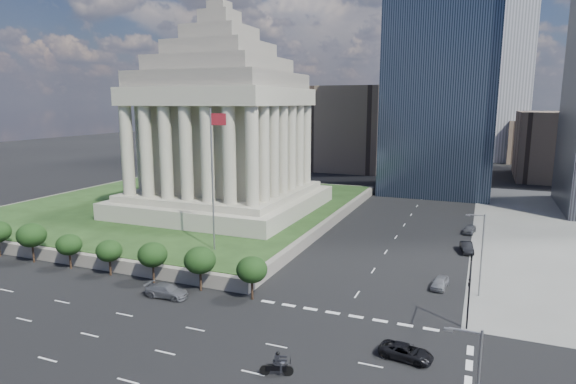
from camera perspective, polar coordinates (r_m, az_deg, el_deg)
The scene contains 17 objects.
ground at distance 135.97m, azimuth 16.45°, elevation 0.53°, with size 500.00×500.00×0.00m, color black.
plaza_terrace at distance 103.85m, azimuth -12.27°, elevation -1.78°, with size 66.00×70.00×1.80m, color slate.
plaza_lawn at distance 103.65m, azimuth -12.29°, elevation -1.27°, with size 64.00×68.00×0.10m, color #1D3315.
war_memorial at distance 93.98m, azimuth -7.83°, elevation 9.70°, with size 34.00×34.00×39.00m, color #A39E89, non-canonical shape.
flagpole at distance 67.79m, azimuth -8.85°, elevation 2.36°, with size 2.52×0.24×20.00m.
tree_row at distance 70.54m, azimuth -22.53°, elevation -6.43°, with size 53.00×4.00×6.00m, color black, non-canonical shape.
midrise_glass at distance 129.13m, azimuth 17.82°, elevation 13.32°, with size 26.00×26.00×60.00m, color black.
building_filler_ne at distance 165.05m, azimuth 28.89°, elevation 4.85°, with size 20.00×30.00×20.00m, color brown.
building_filler_nw at distance 169.20m, azimuth 7.55°, elevation 7.52°, with size 24.00×30.00×28.00m, color brown.
traffic_signal_ne at distance 50.24m, azimuth 20.70°, elevation -10.39°, with size 0.30×5.74×8.00m.
street_lamp_north at distance 60.86m, azimuth 21.85°, elevation -6.41°, with size 2.13×0.22×10.00m.
pickup_truck at distance 46.52m, azimuth 13.82°, elevation -17.94°, with size 4.79×2.21×1.33m, color black.
suv_grey at distance 59.59m, azimuth -14.16°, elevation -11.29°, with size 2.17×5.34×1.55m, color #57595F.
parked_sedan_near at distance 63.38m, azimuth 17.58°, elevation -10.20°, with size 1.67×4.15×1.41m, color gray.
parked_sedan_mid at distance 79.11m, azimuth 20.43°, elevation -6.18°, with size 4.63×1.62×1.53m, color black.
parked_sedan_far at distance 90.47m, azimuth 20.70°, elevation -4.15°, with size 1.75×4.35×1.48m, color #4C4E53.
motorcycle_trail at distance 42.80m, azimuth -1.38°, elevation -19.66°, with size 2.91×0.79×2.17m, color black, non-canonical shape.
Camera 1 is at (12.87, -33.45, 22.60)m, focal length 30.00 mm.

